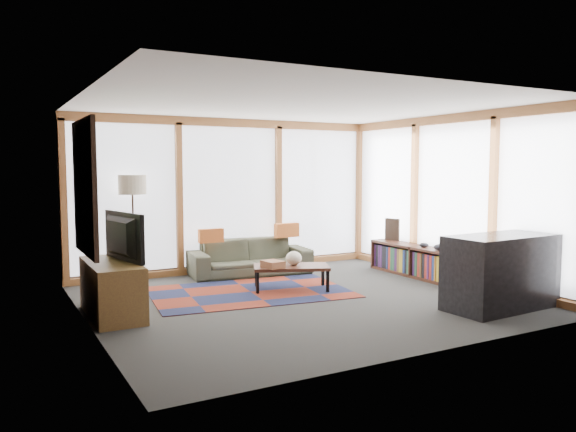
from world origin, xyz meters
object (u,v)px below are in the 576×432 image
bookshelf (417,261)px  television (116,237)px  coffee_table (291,278)px  tv_console (112,289)px  bar_counter (501,272)px  sofa (250,257)px  floor_lamp (133,230)px

bookshelf → television: bearing=-179.3°
coffee_table → bookshelf: bearing=-2.9°
bookshelf → television: 4.84m
coffee_table → bookshelf: size_ratio=0.53×
tv_console → bar_counter: (4.38, -1.98, 0.14)m
television → bar_counter: 4.78m
coffee_table → tv_console: (-2.57, -0.21, 0.15)m
tv_console → television: television is taller
sofa → bookshelf: sofa is taller
sofa → coffee_table: (0.02, -1.38, -0.11)m
coffee_table → tv_console: 2.59m
tv_console → bar_counter: bearing=-24.4°
sofa → bar_counter: bearing=-56.6°
sofa → floor_lamp: floor_lamp is taller
bookshelf → floor_lamp: bearing=158.4°
floor_lamp → tv_console: size_ratio=1.27×
bookshelf → tv_console: 4.86m
tv_console → floor_lamp: bearing=68.8°
tv_console → bookshelf: bearing=1.1°
sofa → floor_lamp: (-1.88, 0.16, 0.54)m
floor_lamp → tv_console: floor_lamp is taller
floor_lamp → bookshelf: floor_lamp is taller
floor_lamp → television: bearing=-109.6°
coffee_table → television: television is taller
coffee_table → bar_counter: (1.80, -2.19, 0.29)m
sofa → bookshelf: size_ratio=0.99×
floor_lamp → coffee_table: (1.89, -1.54, -0.65)m
television → bar_counter: size_ratio=0.69×
floor_lamp → television: 1.82m
floor_lamp → bookshelf: bearing=-21.6°
tv_console → sofa: bearing=31.9°
bookshelf → television: size_ratio=1.97×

